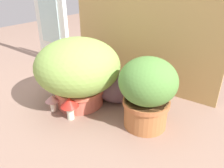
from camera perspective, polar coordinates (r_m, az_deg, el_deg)
ground_plane at (r=1.34m, az=-1.42°, el=-8.25°), size 6.00×6.00×0.00m
cardboard_backdrop at (r=1.56m, az=8.05°, el=15.62°), size 1.14×0.03×0.95m
window_panel_white at (r=2.10m, az=-16.05°, el=17.54°), size 0.37×0.05×0.93m
grass_planter at (r=1.36m, az=-9.00°, el=3.79°), size 0.53×0.53×0.44m
leafy_planter at (r=1.16m, az=9.34°, el=-1.79°), size 0.31×0.31×0.40m
cat at (r=1.41m, az=1.69°, el=-0.58°), size 0.39×0.26×0.32m
mushroom_ornament_red at (r=1.27m, az=-11.24°, el=-5.25°), size 0.11×0.11×0.14m
mushroom_ornament_pink at (r=1.38m, az=-15.56°, el=-4.12°), size 0.09×0.09×0.11m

